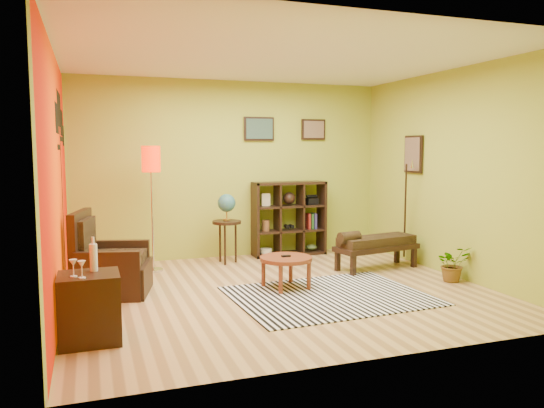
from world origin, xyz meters
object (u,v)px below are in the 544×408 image
object	(u,v)px
globe_table	(227,211)
potted_plant	(452,268)
cube_shelf	(290,218)
armchair	(108,269)
side_cabinet	(90,307)
coffee_table	(286,261)
floor_lamp	(151,170)
bench	(375,244)

from	to	relation	value
globe_table	potted_plant	size ratio (longest dim) A/B	2.24
cube_shelf	armchair	bearing A→B (deg)	-153.01
armchair	potted_plant	world-z (taller)	armchair
armchair	side_cabinet	world-z (taller)	armchair
side_cabinet	potted_plant	size ratio (longest dim) A/B	2.00
armchair	cube_shelf	size ratio (longest dim) A/B	0.84
armchair	cube_shelf	distance (m)	3.26
coffee_table	floor_lamp	world-z (taller)	floor_lamp
globe_table	coffee_table	bearing A→B (deg)	-78.85
floor_lamp	side_cabinet	bearing A→B (deg)	-108.16
side_cabinet	potted_plant	xyz separation A→B (m)	(4.50, 0.75, -0.13)
armchair	globe_table	size ratio (longest dim) A/B	0.95
floor_lamp	armchair	bearing A→B (deg)	-122.36
bench	globe_table	bearing A→B (deg)	150.08
side_cabinet	coffee_table	bearing A→B (deg)	26.17
floor_lamp	globe_table	world-z (taller)	floor_lamp
armchair	bench	bearing A→B (deg)	1.50
floor_lamp	coffee_table	bearing A→B (deg)	-45.87
armchair	side_cabinet	distance (m)	1.62
armchair	floor_lamp	bearing A→B (deg)	57.64
side_cabinet	cube_shelf	distance (m)	4.39
coffee_table	floor_lamp	size ratio (longest dim) A/B	0.37
side_cabinet	bench	bearing A→B (deg)	23.69
globe_table	bench	size ratio (longest dim) A/B	0.80
armchair	potted_plant	size ratio (longest dim) A/B	2.13
potted_plant	floor_lamp	bearing A→B (deg)	152.68
floor_lamp	cube_shelf	distance (m)	2.44
armchair	globe_table	world-z (taller)	globe_table
floor_lamp	bench	size ratio (longest dim) A/B	1.34
globe_table	bench	bearing A→B (deg)	-29.92
cube_shelf	globe_table	bearing A→B (deg)	-166.05
side_cabinet	cube_shelf	world-z (taller)	cube_shelf
coffee_table	armchair	world-z (taller)	armchair
side_cabinet	bench	xyz separation A→B (m)	(3.89, 1.71, 0.06)
floor_lamp	globe_table	xyz separation A→B (m)	(1.12, 0.18, -0.63)
side_cabinet	floor_lamp	distance (m)	2.98
bench	side_cabinet	bearing A→B (deg)	-156.31
bench	potted_plant	distance (m)	1.15
bench	potted_plant	xyz separation A→B (m)	(0.61, -0.96, -0.19)
coffee_table	potted_plant	distance (m)	2.23
potted_plant	armchair	bearing A→B (deg)	168.65
globe_table	side_cabinet	bearing A→B (deg)	-125.26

